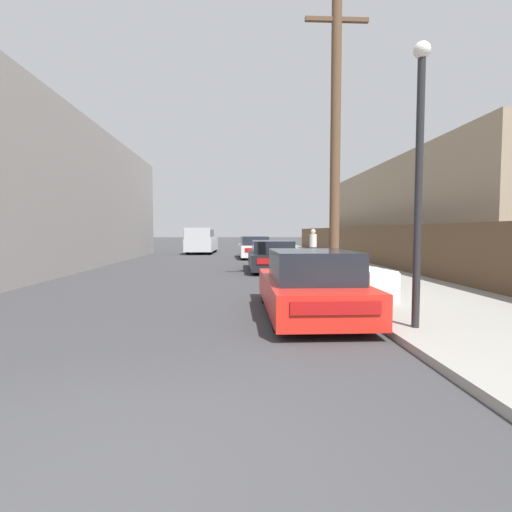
% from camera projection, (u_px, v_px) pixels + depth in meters
% --- Properties ---
extents(ground_plane, '(220.00, 220.00, 0.00)m').
position_uv_depth(ground_plane, '(105.00, 494.00, 2.51)').
color(ground_plane, '#38383A').
extents(sidewalk_curb, '(4.20, 63.00, 0.12)m').
position_uv_depth(sidewalk_curb, '(305.00, 256.00, 26.19)').
color(sidewalk_curb, gray).
rests_on(sidewalk_curb, ground).
extents(discarded_fridge, '(0.89, 1.81, 0.69)m').
position_uv_depth(discarded_fridge, '(367.00, 282.00, 9.33)').
color(discarded_fridge, white).
rests_on(discarded_fridge, sidewalk_curb).
extents(parked_sports_car_red, '(1.74, 4.30, 1.29)m').
position_uv_depth(parked_sports_car_red, '(310.00, 286.00, 7.82)').
color(parked_sports_car_red, red).
rests_on(parked_sports_car_red, ground).
extents(car_parked_mid, '(1.89, 4.64, 1.26)m').
position_uv_depth(car_parked_mid, '(272.00, 256.00, 16.77)').
color(car_parked_mid, black).
rests_on(car_parked_mid, ground).
extents(car_parked_far, '(1.95, 4.63, 1.34)m').
position_uv_depth(car_parked_far, '(254.00, 248.00, 24.58)').
color(car_parked_far, silver).
rests_on(car_parked_far, ground).
extents(pickup_truck, '(2.14, 5.37, 1.90)m').
position_uv_depth(pickup_truck, '(201.00, 241.00, 29.53)').
color(pickup_truck, silver).
rests_on(pickup_truck, ground).
extents(utility_pole, '(1.80, 0.29, 8.28)m').
position_uv_depth(utility_pole, '(335.00, 135.00, 11.37)').
color(utility_pole, brown).
rests_on(utility_pole, sidewalk_curb).
extents(street_lamp, '(0.26, 0.26, 4.43)m').
position_uv_depth(street_lamp, '(419.00, 163.00, 6.21)').
color(street_lamp, '#232326').
rests_on(street_lamp, sidewalk_curb).
extents(wooden_fence, '(0.08, 36.04, 1.77)m').
position_uv_depth(wooden_fence, '(358.00, 243.00, 21.09)').
color(wooden_fence, brown).
rests_on(wooden_fence, sidewalk_curb).
extents(building_left_block, '(7.00, 25.79, 6.50)m').
position_uv_depth(building_left_block, '(8.00, 194.00, 17.07)').
color(building_left_block, gray).
rests_on(building_left_block, ground).
extents(building_right_house, '(6.00, 20.24, 5.24)m').
position_uv_depth(building_right_house, '(431.00, 214.00, 21.84)').
color(building_right_house, gray).
rests_on(building_right_house, ground).
extents(pedestrian, '(0.34, 0.34, 1.64)m').
position_uv_depth(pedestrian, '(313.00, 246.00, 18.82)').
color(pedestrian, '#282D42').
rests_on(pedestrian, sidewalk_curb).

